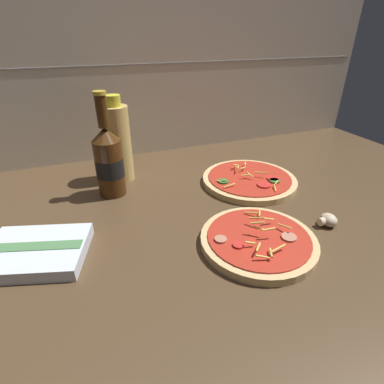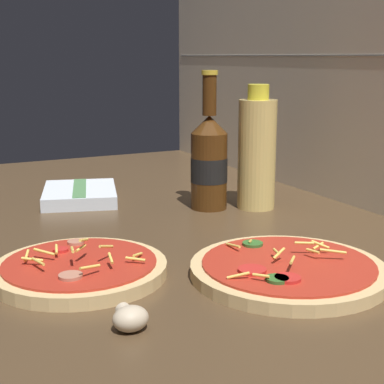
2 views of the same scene
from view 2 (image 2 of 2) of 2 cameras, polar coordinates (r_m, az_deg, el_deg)
The scene contains 8 objects.
counter_slab at distance 87.14cm, azimuth -5.26°, elevation -6.18°, with size 160.00×90.00×2.50cm.
tile_backsplash at distance 107.49cm, azimuth 18.15°, elevation 12.49°, with size 160.00×1.13×60.00cm.
pizza_near at distance 76.69cm, azimuth -10.81°, elevation -7.32°, with size 22.17×22.17×5.15cm.
pizza_far at distance 76.18cm, azimuth 9.27°, elevation -7.43°, with size 24.94×24.94×3.64cm.
beer_bottle at distance 106.69cm, azimuth 1.67°, elevation 3.08°, with size 6.72×6.72×24.96cm.
oil_bottle at distance 107.44cm, azimuth 6.31°, elevation 3.85°, with size 6.92×6.92×22.51cm.
mushroom_left at distance 61.57cm, azimuth -6.04°, elevation -12.04°, with size 3.97×3.78×2.65cm.
dish_towel at distance 116.06cm, azimuth -10.82°, elevation -0.21°, with size 20.66×18.13×2.56cm.
Camera 2 is at (76.76, -29.75, 29.83)cm, focal length 55.00 mm.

